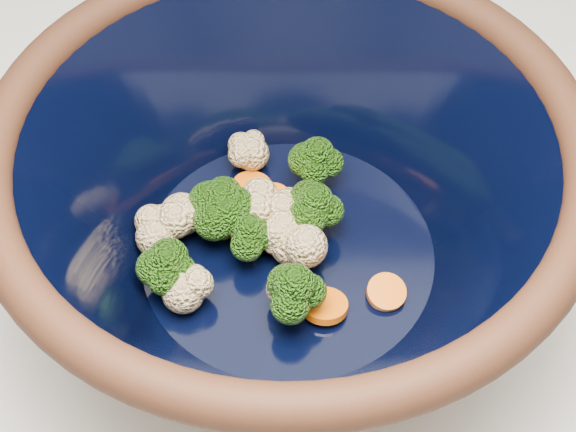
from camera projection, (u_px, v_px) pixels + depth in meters
The scene contains 2 objects.
mixing_bowl at pixel (288, 201), 0.55m from camera, with size 0.42×0.42×0.17m.
vegetable_pile at pixel (255, 226), 0.58m from camera, with size 0.19×0.17×0.05m.
Camera 1 is at (0.05, -0.40, 1.42)m, focal length 50.00 mm.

